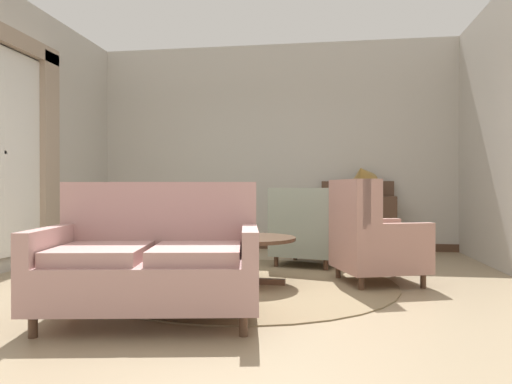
{
  "coord_description": "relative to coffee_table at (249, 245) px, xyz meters",
  "views": [
    {
      "loc": [
        0.79,
        -4.39,
        0.96
      ],
      "look_at": [
        0.09,
        0.46,
        0.93
      ],
      "focal_mm": 32.79,
      "sensor_mm": 36.0,
      "label": 1
    }
  ],
  "objects": [
    {
      "name": "window_with_curtains",
      "position": [
        -2.84,
        0.23,
        1.14
      ],
      "size": [
        0.12,
        1.93,
        2.68
      ],
      "color": "silver"
    },
    {
      "name": "sideboard",
      "position": [
        1.26,
        2.61,
        0.09
      ],
      "size": [
        1.1,
        0.36,
        1.08
      ],
      "color": "#4C3323",
      "rests_on": "ground"
    },
    {
      "name": "ground",
      "position": [
        -0.06,
        -0.22,
        -0.4
      ],
      "size": [
        8.76,
        8.76,
        0.0
      ],
      "primitive_type": "plane",
      "color": "#9E896B"
    },
    {
      "name": "wall_back",
      "position": [
        -0.06,
        2.91,
        1.24
      ],
      "size": [
        5.91,
        0.08,
        3.29
      ],
      "primitive_type": "cube",
      "color": "#BCB7AD",
      "rests_on": "ground"
    },
    {
      "name": "armchair_back_corner",
      "position": [
        1.21,
        0.24,
        0.05
      ],
      "size": [
        1.0,
        0.98,
        1.06
      ],
      "rotation": [
        0.0,
        0.0,
        1.9
      ],
      "color": "tan",
      "rests_on": "ground"
    },
    {
      "name": "coffee_table",
      "position": [
        0.0,
        0.0,
        0.0
      ],
      "size": [
        0.93,
        0.93,
        0.48
      ],
      "color": "#4C3323",
      "rests_on": "ground"
    },
    {
      "name": "gramophone",
      "position": [
        1.31,
        2.52,
        0.74
      ],
      "size": [
        0.53,
        0.61,
        0.58
      ],
      "color": "#4C3323",
      "rests_on": "sideboard"
    },
    {
      "name": "settee",
      "position": [
        -0.53,
        -1.29,
        0.01
      ],
      "size": [
        1.69,
        1.16,
        1.02
      ],
      "rotation": [
        0.0,
        0.0,
        0.17
      ],
      "color": "tan",
      "rests_on": "ground"
    },
    {
      "name": "armchair_beside_settee",
      "position": [
        0.54,
        1.26,
        0.02
      ],
      "size": [
        0.99,
        1.05,
        0.97
      ],
      "rotation": [
        0.0,
        0.0,
        2.86
      ],
      "color": "gray",
      "rests_on": "ground"
    },
    {
      "name": "baseboard_back",
      "position": [
        -0.06,
        2.85,
        -0.34
      ],
      "size": [
        5.75,
        0.03,
        0.12
      ],
      "primitive_type": "cube",
      "color": "#4C3323",
      "rests_on": "ground"
    },
    {
      "name": "porcelain_vase",
      "position": [
        -0.04,
        0.05,
        0.23
      ],
      "size": [
        0.18,
        0.18,
        0.35
      ],
      "color": "#4C7A66",
      "rests_on": "coffee_table"
    },
    {
      "name": "area_rug",
      "position": [
        -0.06,
        0.08,
        -0.39
      ],
      "size": [
        3.05,
        3.05,
        0.01
      ],
      "primitive_type": "cylinder",
      "color": "#847051",
      "rests_on": "ground"
    },
    {
      "name": "wall_left",
      "position": [
        -2.93,
        0.72,
        1.24
      ],
      "size": [
        0.08,
        4.38,
        3.29
      ],
      "primitive_type": "cube",
      "color": "#BCB7AD",
      "rests_on": "ground"
    },
    {
      "name": "armchair_foreground_right",
      "position": [
        -0.88,
        0.91,
        0.04
      ],
      "size": [
        1.1,
        1.12,
        1.04
      ],
      "rotation": [
        0.0,
        0.0,
        3.72
      ],
      "color": "gray",
      "rests_on": "ground"
    }
  ]
}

